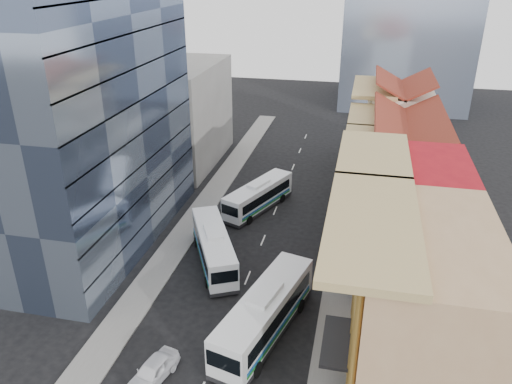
% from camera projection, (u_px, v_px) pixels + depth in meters
% --- Properties ---
extents(sidewalk_right, '(3.00, 90.00, 0.15)m').
position_uv_depth(sidewalk_right, '(345.00, 249.00, 50.62)').
color(sidewalk_right, slate).
rests_on(sidewalk_right, ground).
extents(sidewalk_left, '(3.00, 90.00, 0.15)m').
position_uv_depth(sidewalk_left, '(186.00, 231.00, 53.96)').
color(sidewalk_left, slate).
rests_on(sidewalk_left, ground).
extents(shophouse_tan, '(8.00, 14.00, 12.00)m').
position_uv_depth(shophouse_tan, '(423.00, 314.00, 31.99)').
color(shophouse_tan, tan).
rests_on(shophouse_tan, ground).
extents(shophouse_red, '(8.00, 10.00, 12.00)m').
position_uv_depth(shophouse_red, '(412.00, 226.00, 42.62)').
color(shophouse_red, '#AE131C').
rests_on(shophouse_red, ground).
extents(shophouse_cream_near, '(8.00, 9.00, 10.00)m').
position_uv_depth(shophouse_cream_near, '(405.00, 192.00, 51.45)').
color(shophouse_cream_near, white).
rests_on(shophouse_cream_near, ground).
extents(shophouse_cream_mid, '(8.00, 9.00, 10.00)m').
position_uv_depth(shophouse_cream_mid, '(401.00, 161.00, 59.42)').
color(shophouse_cream_mid, white).
rests_on(shophouse_cream_mid, ground).
extents(shophouse_cream_far, '(8.00, 12.00, 11.00)m').
position_uv_depth(shophouse_cream_far, '(398.00, 130.00, 68.51)').
color(shophouse_cream_far, white).
rests_on(shophouse_cream_far, ground).
extents(office_tower, '(12.00, 26.00, 30.00)m').
position_uv_depth(office_tower, '(80.00, 97.00, 46.70)').
color(office_tower, '#404C65').
rests_on(office_tower, ground).
extents(office_block_far, '(10.00, 18.00, 14.00)m').
position_uv_depth(office_block_far, '(181.00, 114.00, 70.24)').
color(office_block_far, gray).
rests_on(office_block_far, ground).
extents(bus_left_near, '(7.52, 11.55, 3.70)m').
position_uv_depth(bus_left_near, '(214.00, 247.00, 47.59)').
color(bus_left_near, white).
rests_on(bus_left_near, ground).
extents(bus_left_far, '(6.58, 11.13, 3.52)m').
position_uv_depth(bus_left_far, '(258.00, 196.00, 58.11)').
color(bus_left_far, white).
rests_on(bus_left_far, ground).
extents(bus_right, '(6.06, 13.08, 4.09)m').
position_uv_depth(bus_right, '(265.00, 313.00, 38.32)').
color(bus_right, white).
rests_on(bus_right, ground).
extents(sedan_left, '(2.92, 4.87, 1.55)m').
position_uv_depth(sedan_left, '(153.00, 371.00, 34.56)').
color(sedan_left, white).
rests_on(sedan_left, ground).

